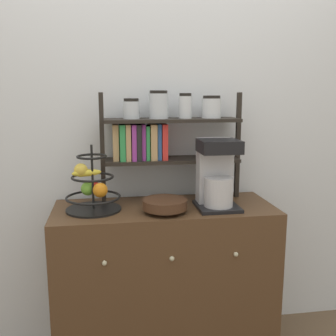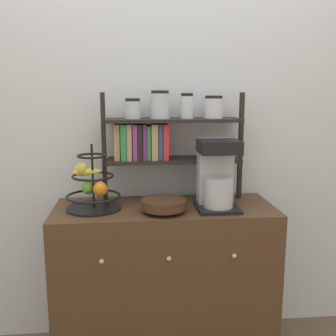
% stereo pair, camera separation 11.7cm
% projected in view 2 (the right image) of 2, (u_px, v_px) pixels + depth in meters
% --- Properties ---
extents(wall_back, '(7.00, 0.05, 2.60)m').
position_uv_depth(wall_back, '(160.00, 120.00, 2.28)').
color(wall_back, silver).
rests_on(wall_back, ground_plane).
extents(sideboard, '(1.17, 0.48, 0.86)m').
position_uv_depth(sideboard, '(165.00, 282.00, 2.17)').
color(sideboard, '#4C331E').
rests_on(sideboard, ground_plane).
extents(coffee_maker, '(0.21, 0.23, 0.36)m').
position_uv_depth(coffee_maker, '(217.00, 175.00, 2.03)').
color(coffee_maker, black).
rests_on(coffee_maker, sideboard).
extents(fruit_stand, '(0.28, 0.28, 0.34)m').
position_uv_depth(fruit_stand, '(92.00, 188.00, 2.03)').
color(fruit_stand, black).
rests_on(fruit_stand, sideboard).
extents(wooden_bowl, '(0.23, 0.23, 0.07)m').
position_uv_depth(wooden_bowl, '(164.00, 205.00, 1.98)').
color(wooden_bowl, '#422819').
rests_on(wooden_bowl, sideboard).
extents(shelf_hutch, '(0.78, 0.20, 0.61)m').
position_uv_depth(shelf_hutch, '(161.00, 132.00, 2.15)').
color(shelf_hutch, black).
rests_on(shelf_hutch, sideboard).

